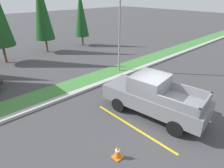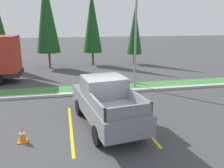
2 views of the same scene
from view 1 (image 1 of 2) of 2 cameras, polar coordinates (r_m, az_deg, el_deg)
name	(u,v)px [view 1 (image 1 of 2)]	position (r m, az deg, el deg)	size (l,w,h in m)	color
ground_plane	(156,119)	(10.04, 12.77, -10.13)	(120.00, 120.00, 0.00)	#424244
parking_line_near	(132,126)	(9.39, 6.04, -12.38)	(0.12, 4.80, 0.01)	yellow
parking_line_far	(169,103)	(11.54, 16.39, -5.50)	(0.12, 4.80, 0.01)	yellow
curb_strip	(94,86)	(12.98, -5.34, -0.50)	(56.00, 0.40, 0.15)	#B2B2AD
grass_median	(84,81)	(13.81, -8.14, 0.81)	(56.00, 1.80, 0.06)	#42843D
pickup_truck_main	(153,96)	(9.89, 12.07, -3.54)	(2.63, 5.44, 2.10)	black
street_light	(121,20)	(14.48, 2.77, 18.41)	(0.24, 1.49, 6.81)	gray
cypress_tree_right_inner	(41,8)	(21.22, -20.21, 20.40)	(1.93, 1.93, 7.42)	brown
cypress_tree_rightmost	(81,14)	(23.20, -9.19, 19.86)	(1.58, 1.58, 6.06)	brown
traffic_cone	(118,152)	(7.74, 1.68, -19.35)	(0.36, 0.36, 0.60)	orange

